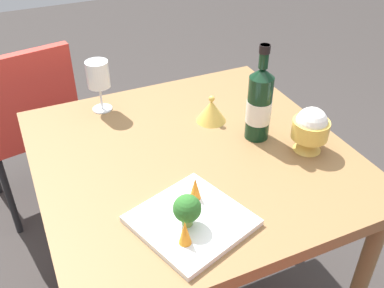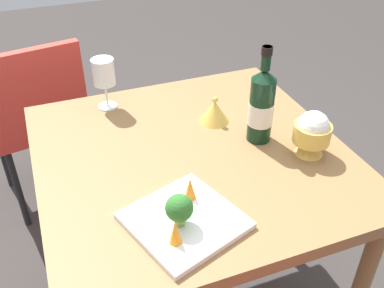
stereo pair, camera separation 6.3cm
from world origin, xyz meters
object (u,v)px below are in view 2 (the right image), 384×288
Objects in this scene: rice_bowl_lid at (215,111)px; carrot_garnish_left at (190,188)px; carrot_garnish_right at (175,232)px; serving_plate at (184,220)px; chair_by_wall at (38,113)px; wine_glass at (104,73)px; broccoli_floret at (179,209)px; rice_bowl at (312,133)px; wine_bottle at (261,106)px.

rice_bowl_lid is 0.40m from carrot_garnish_left.
serving_plate is at bearing 145.30° from carrot_garnish_right.
chair_by_wall is 4.75× the size of wine_glass.
wine_glass is 0.58m from carrot_garnish_left.
rice_bowl_lid is 0.50m from broccoli_floret.
carrot_garnish_right is at bearing -32.51° from rice_bowl_lid.
broccoli_floret is (0.64, 0.04, -0.06)m from wine_glass.
chair_by_wall is 1.07m from carrot_garnish_left.
carrot_garnish_right reaches higher than carrot_garnish_left.
chair_by_wall is at bearing -140.60° from rice_bowl.
carrot_garnish_left is 0.16m from carrot_garnish_right.
wine_bottle is 0.54m from wine_glass.
wine_glass is 0.65m from broccoli_floret.
rice_bowl_lid is at bearing 147.49° from carrot_garnish_right.
wine_bottle reaches higher than rice_bowl.
rice_bowl is at bearing 100.34° from carrot_garnish_left.
wine_glass reaches higher than carrot_garnish_right.
carrot_garnish_left is (0.07, -0.41, -0.03)m from rice_bowl.
rice_bowl is 0.53m from carrot_garnish_right.
rice_bowl reaches higher than rice_bowl_lid.
wine_glass is 0.57× the size of serving_plate.
wine_bottle is at bearing 31.68° from rice_bowl_lid.
chair_by_wall is 9.91× the size of broccoli_floret.
serving_plate is (0.26, -0.34, -0.11)m from wine_bottle.
carrot_garnish_left is (-0.08, 0.06, -0.02)m from broccoli_floret.
carrot_garnish_right is (0.33, -0.39, -0.07)m from wine_bottle.
chair_by_wall is 2.77× the size of wine_bottle.
carrot_garnish_left is (0.34, -0.22, 0.01)m from rice_bowl_lid.
chair_by_wall reaches higher than broccoli_floret.
rice_bowl is 1.65× the size of broccoli_floret.
wine_glass is at bearing -134.12° from rice_bowl.
broccoli_floret reaches higher than carrot_garnish_right.
wine_bottle reaches higher than rice_bowl_lid.
serving_plate is at bearing 129.25° from broccoli_floret.
serving_plate is at bearing -31.61° from carrot_garnish_left.
wine_glass is (-0.37, -0.40, 0.01)m from wine_bottle.
broccoli_floret reaches higher than rice_bowl_lid.
rice_bowl is 2.26× the size of carrot_garnish_left.
wine_bottle is at bearing 127.54° from broccoli_floret.
rice_bowl_lid is 0.48m from serving_plate.
wine_glass is 0.39m from rice_bowl_lid.
broccoli_floret is 0.10m from carrot_garnish_left.
wine_bottle is 4.88× the size of carrot_garnish_left.
rice_bowl_lid is (-0.14, -0.09, -0.08)m from wine_bottle.
serving_plate is at bearing -52.55° from wine_bottle.
rice_bowl_lid is 1.59× the size of carrot_garnish_left.
broccoli_floret is at bearing -50.75° from serving_plate.
wine_bottle is at bearing 127.45° from serving_plate.
rice_bowl_lid is 1.17× the size of broccoli_floret.
carrot_garnish_right is at bearing -34.70° from serving_plate.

